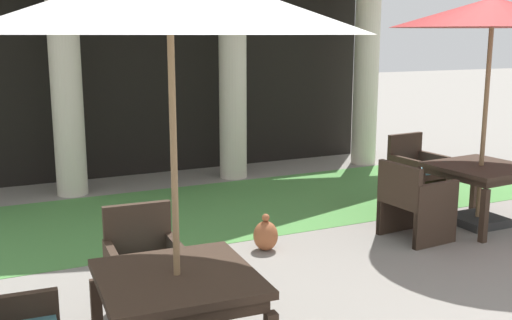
{
  "coord_description": "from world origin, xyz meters",
  "views": [
    {
      "loc": [
        -2.51,
        0.4,
        2.2
      ],
      "look_at": [
        -0.13,
        5.38,
        1.07
      ],
      "focal_mm": 43.29,
      "sensor_mm": 36.0,
      "label": 1
    }
  ],
  "objects_px": {
    "patio_umbrella_near_foreground": "(170,1)",
    "patio_chair_near_foreground_north": "(144,270)",
    "patio_table_mid_left": "(481,173)",
    "patio_chair_mid_left_west": "(414,201)",
    "patio_chair_mid_left_north": "(416,173)",
    "patio_umbrella_mid_left": "(492,17)",
    "patio_table_near_foreground": "(177,290)",
    "terracotta_urn": "(266,235)"
  },
  "relations": [
    {
      "from": "patio_chair_mid_left_west",
      "to": "patio_chair_mid_left_north",
      "type": "bearing_deg",
      "value": 135.09
    },
    {
      "from": "patio_table_mid_left",
      "to": "patio_umbrella_near_foreground",
      "type": "bearing_deg",
      "value": -157.71
    },
    {
      "from": "patio_umbrella_near_foreground",
      "to": "patio_chair_mid_left_west",
      "type": "distance_m",
      "value": 4.13
    },
    {
      "from": "patio_umbrella_mid_left",
      "to": "patio_chair_mid_left_west",
      "type": "relative_size",
      "value": 3.1
    },
    {
      "from": "patio_chair_mid_left_north",
      "to": "terracotta_urn",
      "type": "height_order",
      "value": "patio_chair_mid_left_north"
    },
    {
      "from": "terracotta_urn",
      "to": "patio_chair_near_foreground_north",
      "type": "bearing_deg",
      "value": -146.91
    },
    {
      "from": "patio_umbrella_near_foreground",
      "to": "patio_table_mid_left",
      "type": "xyz_separation_m",
      "value": [
        4.26,
        1.75,
        -1.76
      ]
    },
    {
      "from": "patio_table_mid_left",
      "to": "patio_umbrella_mid_left",
      "type": "bearing_deg",
      "value": 180.0
    },
    {
      "from": "patio_chair_near_foreground_north",
      "to": "patio_chair_mid_left_west",
      "type": "bearing_deg",
      "value": -165.13
    },
    {
      "from": "patio_chair_near_foreground_north",
      "to": "patio_chair_mid_left_west",
      "type": "distance_m",
      "value": 3.24
    },
    {
      "from": "patio_table_near_foreground",
      "to": "patio_umbrella_mid_left",
      "type": "relative_size",
      "value": 0.38
    },
    {
      "from": "patio_umbrella_near_foreground",
      "to": "patio_chair_near_foreground_north",
      "type": "relative_size",
      "value": 2.97
    },
    {
      "from": "patio_table_mid_left",
      "to": "patio_chair_mid_left_north",
      "type": "xyz_separation_m",
      "value": [
        -0.08,
        1.03,
        -0.2
      ]
    },
    {
      "from": "patio_umbrella_near_foreground",
      "to": "patio_chair_near_foreground_north",
      "type": "bearing_deg",
      "value": 86.76
    },
    {
      "from": "patio_umbrella_near_foreground",
      "to": "patio_umbrella_mid_left",
      "type": "height_order",
      "value": "patio_umbrella_mid_left"
    },
    {
      "from": "patio_chair_near_foreground_north",
      "to": "patio_umbrella_mid_left",
      "type": "height_order",
      "value": "patio_umbrella_mid_left"
    },
    {
      "from": "patio_chair_mid_left_north",
      "to": "patio_umbrella_near_foreground",
      "type": "bearing_deg",
      "value": 28.99
    },
    {
      "from": "patio_table_mid_left",
      "to": "patio_chair_mid_left_north",
      "type": "bearing_deg",
      "value": 94.62
    },
    {
      "from": "patio_umbrella_near_foreground",
      "to": "patio_table_mid_left",
      "type": "distance_m",
      "value": 4.93
    },
    {
      "from": "patio_umbrella_mid_left",
      "to": "patio_chair_mid_left_north",
      "type": "relative_size",
      "value": 2.93
    },
    {
      "from": "patio_table_near_foreground",
      "to": "patio_chair_mid_left_west",
      "type": "distance_m",
      "value": 3.64
    },
    {
      "from": "patio_umbrella_near_foreground",
      "to": "patio_table_mid_left",
      "type": "relative_size",
      "value": 2.44
    },
    {
      "from": "patio_table_mid_left",
      "to": "patio_chair_mid_left_west",
      "type": "height_order",
      "value": "patio_chair_mid_left_west"
    },
    {
      "from": "patio_chair_near_foreground_north",
      "to": "terracotta_urn",
      "type": "xyz_separation_m",
      "value": [
        1.56,
        1.01,
        -0.25
      ]
    },
    {
      "from": "patio_table_near_foreground",
      "to": "patio_table_mid_left",
      "type": "bearing_deg",
      "value": 22.29
    },
    {
      "from": "patio_chair_near_foreground_north",
      "to": "patio_chair_mid_left_north",
      "type": "relative_size",
      "value": 0.98
    },
    {
      "from": "patio_umbrella_near_foreground",
      "to": "terracotta_urn",
      "type": "relative_size",
      "value": 6.8
    },
    {
      "from": "patio_umbrella_mid_left",
      "to": "patio_umbrella_near_foreground",
      "type": "bearing_deg",
      "value": -157.71
    },
    {
      "from": "patio_table_near_foreground",
      "to": "terracotta_urn",
      "type": "height_order",
      "value": "patio_table_near_foreground"
    },
    {
      "from": "patio_chair_near_foreground_north",
      "to": "patio_table_mid_left",
      "type": "bearing_deg",
      "value": -166.82
    },
    {
      "from": "patio_table_near_foreground",
      "to": "patio_chair_mid_left_west",
      "type": "relative_size",
      "value": 1.17
    },
    {
      "from": "patio_umbrella_mid_left",
      "to": "terracotta_urn",
      "type": "xyz_separation_m",
      "value": [
        -2.65,
        0.28,
        -2.23
      ]
    },
    {
      "from": "patio_chair_near_foreground_north",
      "to": "patio_table_mid_left",
      "type": "xyz_separation_m",
      "value": [
        4.2,
        0.74,
        0.21
      ]
    },
    {
      "from": "patio_chair_near_foreground_north",
      "to": "patio_table_mid_left",
      "type": "height_order",
      "value": "patio_chair_near_foreground_north"
    },
    {
      "from": "patio_umbrella_mid_left",
      "to": "patio_chair_mid_left_west",
      "type": "bearing_deg",
      "value": -175.38
    },
    {
      "from": "patio_table_near_foreground",
      "to": "patio_chair_near_foreground_north",
      "type": "relative_size",
      "value": 1.12
    },
    {
      "from": "patio_umbrella_near_foreground",
      "to": "patio_table_mid_left",
      "type": "bearing_deg",
      "value": 22.29
    },
    {
      "from": "patio_chair_near_foreground_north",
      "to": "patio_chair_mid_left_west",
      "type": "height_order",
      "value": "patio_chair_near_foreground_north"
    },
    {
      "from": "patio_umbrella_mid_left",
      "to": "patio_chair_mid_left_west",
      "type": "distance_m",
      "value": 2.22
    },
    {
      "from": "patio_chair_near_foreground_north",
      "to": "patio_chair_mid_left_north",
      "type": "xyz_separation_m",
      "value": [
        4.12,
        1.77,
        0.01
      ]
    },
    {
      "from": "patio_chair_mid_left_west",
      "to": "patio_umbrella_near_foreground",
      "type": "bearing_deg",
      "value": -67.4
    },
    {
      "from": "patio_umbrella_near_foreground",
      "to": "patio_chair_near_foreground_north",
      "type": "distance_m",
      "value": 2.22
    }
  ]
}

